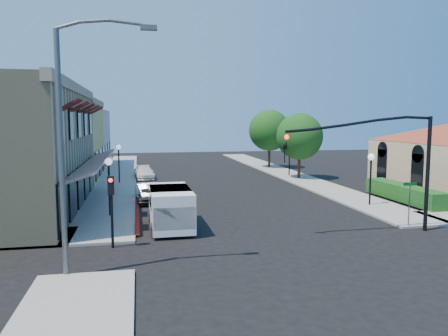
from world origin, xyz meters
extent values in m
plane|color=black|center=(0.00, 0.00, 0.00)|extent=(120.00, 120.00, 0.00)
cube|color=gray|center=(-8.75, 27.00, 0.06)|extent=(3.50, 50.00, 0.12)
cube|color=gray|center=(8.75, 27.00, 0.06)|extent=(3.50, 50.00, 0.12)
cube|color=maroon|center=(-6.90, 8.00, 0.00)|extent=(0.25, 10.00, 0.06)
cube|color=tan|center=(-10.65, 11.00, 7.80)|extent=(0.50, 18.20, 0.60)
cube|color=#561416|center=(-9.60, 11.00, 3.05)|extent=(1.75, 17.00, 0.67)
cube|color=#4F140F|center=(-9.95, 4.00, 6.55)|extent=(1.02, 1.50, 0.60)
cube|color=#4F140F|center=(-9.95, 7.40, 6.55)|extent=(1.02, 1.50, 0.60)
cube|color=#4F140F|center=(-9.95, 10.80, 6.55)|extent=(1.02, 1.50, 0.60)
cube|color=#4F140F|center=(-9.95, 14.20, 6.55)|extent=(1.02, 1.50, 0.60)
cube|color=#4F140F|center=(-9.95, 17.60, 6.55)|extent=(1.02, 1.50, 0.60)
cube|color=black|center=(-10.45, 3.50, 1.60)|extent=(0.12, 2.60, 2.60)
cube|color=black|center=(-10.45, 6.90, 1.60)|extent=(0.12, 2.60, 2.60)
cube|color=black|center=(-10.45, 10.30, 1.60)|extent=(0.12, 2.60, 2.60)
cube|color=black|center=(-10.45, 13.70, 1.60)|extent=(0.12, 2.60, 2.60)
cube|color=black|center=(-10.45, 17.10, 1.60)|extent=(0.12, 2.60, 2.60)
cube|color=#DEC064|center=(-15.50, 26.00, 3.80)|extent=(10.00, 12.00, 7.60)
cube|color=beige|center=(-15.50, 38.00, 3.50)|extent=(10.00, 12.00, 7.00)
cube|color=black|center=(14.45, 11.50, 1.80)|extent=(0.12, 1.40, 2.80)
cube|color=black|center=(14.45, 16.50, 1.80)|extent=(0.12, 1.40, 2.80)
cube|color=#174E16|center=(11.70, 9.00, 0.00)|extent=(1.40, 8.00, 1.10)
cylinder|color=#301D13|center=(8.80, 22.00, 1.05)|extent=(0.28, 0.28, 2.10)
sphere|color=#174E16|center=(8.80, 22.00, 4.20)|extent=(4.56, 4.56, 4.56)
cylinder|color=#301D13|center=(8.80, 32.00, 1.14)|extent=(0.28, 0.28, 2.27)
sphere|color=#174E16|center=(8.80, 32.00, 4.55)|extent=(4.94, 4.94, 4.94)
cylinder|color=black|center=(8.00, 1.50, 3.00)|extent=(0.20, 0.20, 6.00)
cylinder|color=black|center=(4.10, 1.50, 5.60)|extent=(7.80, 0.14, 0.14)
imported|color=black|center=(0.20, 1.50, 4.70)|extent=(0.20, 0.16, 1.00)
sphere|color=#FF0C0C|center=(0.20, 1.32, 5.00)|extent=(0.22, 0.22, 0.22)
cylinder|color=black|center=(-8.00, 1.50, 1.50)|extent=(0.12, 0.12, 3.00)
cube|color=black|center=(-8.00, 1.35, 2.90)|extent=(0.28, 0.22, 0.85)
sphere|color=#FF0C0C|center=(-8.00, 1.23, 3.15)|extent=(0.18, 0.18, 0.18)
cylinder|color=#595B5E|center=(-9.50, -2.00, 4.50)|extent=(0.20, 0.20, 9.00)
cylinder|color=#595B5E|center=(-8.00, -2.00, 9.25)|extent=(3.00, 0.12, 0.12)
cube|color=#595B5E|center=(-6.30, -2.00, 9.15)|extent=(0.60, 0.25, 0.18)
cylinder|color=#595B5E|center=(7.50, 2.20, 1.25)|extent=(0.06, 0.06, 2.50)
cube|color=#0C591E|center=(7.50, 2.20, 2.40)|extent=(0.80, 0.04, 0.18)
cylinder|color=black|center=(-8.50, 8.00, 1.60)|extent=(0.12, 0.12, 3.20)
sphere|color=white|center=(-8.50, 8.00, 3.35)|extent=(0.44, 0.44, 0.44)
cylinder|color=black|center=(-8.50, 22.00, 1.60)|extent=(0.12, 0.12, 3.20)
sphere|color=white|center=(-8.50, 22.00, 3.35)|extent=(0.44, 0.44, 0.44)
cylinder|color=black|center=(8.50, 8.00, 1.60)|extent=(0.12, 0.12, 3.20)
sphere|color=white|center=(8.50, 8.00, 3.35)|extent=(0.44, 0.44, 0.44)
cylinder|color=black|center=(8.50, 24.00, 1.60)|extent=(0.12, 0.12, 3.20)
sphere|color=white|center=(8.50, 24.00, 3.35)|extent=(0.44, 0.44, 0.44)
cube|color=white|center=(-5.13, 4.63, 1.17)|extent=(2.16, 4.90, 2.00)
cube|color=white|center=(-5.11, 2.52, 1.05)|extent=(2.06, 0.69, 1.11)
cube|color=black|center=(-5.11, 2.91, 1.61)|extent=(1.89, 0.13, 1.00)
cube|color=black|center=(-5.13, 4.96, 1.66)|extent=(2.16, 2.91, 1.00)
cylinder|color=black|center=(-6.05, 2.96, 0.37)|extent=(0.28, 0.74, 0.73)
cylinder|color=black|center=(-6.09, 6.28, 0.37)|extent=(0.28, 0.74, 0.73)
cylinder|color=black|center=(-4.17, 2.97, 0.37)|extent=(0.28, 0.74, 0.73)
cylinder|color=black|center=(-4.20, 6.30, 0.37)|extent=(0.28, 0.74, 0.73)
imported|color=black|center=(-6.20, 12.00, 0.54)|extent=(1.41, 3.24, 1.09)
imported|color=#979A9C|center=(-6.20, 13.00, 0.63)|extent=(1.76, 3.95, 1.26)
imported|color=white|center=(-6.20, 25.00, 0.61)|extent=(2.05, 4.32, 1.22)
imported|color=#ADB0B2|center=(-6.20, 26.05, 0.55)|extent=(1.99, 4.05, 1.11)
camera|label=1|loc=(-6.78, -18.53, 5.82)|focal=35.00mm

